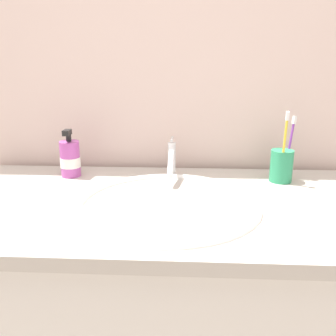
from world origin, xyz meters
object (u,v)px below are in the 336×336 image
toothbrush_yellow (284,143)px  toothbrush_purple (290,143)px  toothbrush_cup (281,166)px  soap_dispenser (70,159)px  faucet (171,160)px

toothbrush_yellow → toothbrush_purple: size_ratio=1.12×
toothbrush_purple → toothbrush_cup: bearing=-138.2°
toothbrush_cup → toothbrush_purple: toothbrush_purple is taller
toothbrush_cup → toothbrush_yellow: toothbrush_yellow is taller
toothbrush_cup → soap_dispenser: soap_dispenser is taller
faucet → toothbrush_yellow: (0.32, -0.04, 0.07)m
faucet → toothbrush_cup: 0.33m
toothbrush_yellow → soap_dispenser: bearing=175.8°
faucet → toothbrush_cup: bearing=-2.2°
toothbrush_cup → soap_dispenser: bearing=178.4°
faucet → toothbrush_purple: 0.36m
faucet → toothbrush_yellow: size_ratio=0.78×
toothbrush_yellow → soap_dispenser: size_ratio=1.41×
faucet → toothbrush_cup: size_ratio=1.70×
faucet → toothbrush_purple: size_ratio=0.87×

